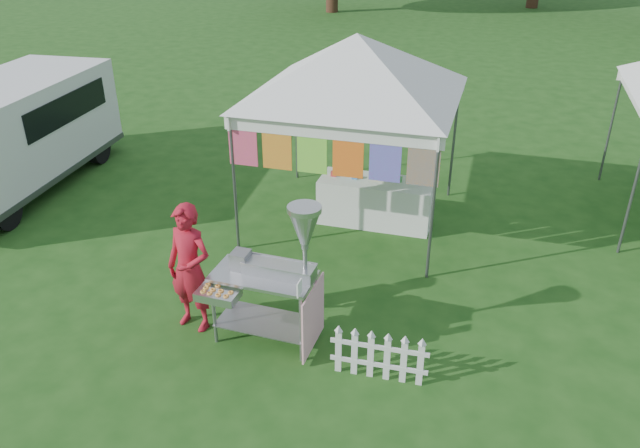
% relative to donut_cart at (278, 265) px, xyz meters
% --- Properties ---
extents(ground, '(120.00, 120.00, 0.00)m').
position_rel_donut_cart_xyz_m(ground, '(0.05, -0.14, -1.07)').
color(ground, '#1A4614').
rests_on(ground, ground).
extents(canopy_main, '(4.24, 4.24, 3.45)m').
position_rel_donut_cart_xyz_m(canopy_main, '(0.05, 3.35, 1.92)').
color(canopy_main, '#59595E').
rests_on(canopy_main, ground).
extents(donut_cart, '(1.33, 0.86, 1.82)m').
position_rel_donut_cart_xyz_m(donut_cart, '(0.00, 0.00, 0.00)').
color(donut_cart, gray).
rests_on(donut_cart, ground).
extents(vendor, '(0.66, 0.49, 1.64)m').
position_rel_donut_cart_xyz_m(vendor, '(-1.13, 0.02, -0.25)').
color(vendor, '#AA1525').
rests_on(vendor, ground).
extents(cargo_van, '(2.18, 4.69, 1.90)m').
position_rel_donut_cart_xyz_m(cargo_van, '(-6.09, 2.99, -0.05)').
color(cargo_van, silver).
rests_on(cargo_van, ground).
extents(picket_fence, '(1.08, 0.06, 0.56)m').
position_rel_donut_cart_xyz_m(picket_fence, '(1.24, -0.29, -0.78)').
color(picket_fence, silver).
rests_on(picket_fence, ground).
extents(display_table, '(1.80, 0.70, 0.74)m').
position_rel_donut_cart_xyz_m(display_table, '(0.43, 3.38, -0.70)').
color(display_table, white).
rests_on(display_table, ground).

